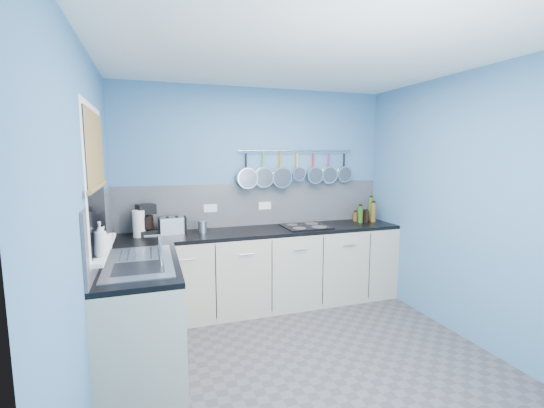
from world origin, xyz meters
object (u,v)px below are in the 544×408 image
paper_towel (139,224)px  coffee_maker (146,220)px  soap_bottle_b (104,238)px  canister (203,227)px  toaster (172,225)px  hob (306,226)px  soap_bottle_a (100,239)px

paper_towel → coffee_maker: (0.07, 0.06, 0.02)m
soap_bottle_b → canister: soap_bottle_b is taller
coffee_maker → canister: size_ratio=2.46×
toaster → hob: 1.50m
canister → hob: 1.19m
paper_towel → hob: paper_towel is taller
toaster → canister: toaster is taller
canister → hob: (1.19, -0.04, -0.06)m
coffee_maker → canister: 0.58m
coffee_maker → toaster: coffee_maker is taller
soap_bottle_b → toaster: soap_bottle_b is taller
soap_bottle_b → paper_towel: (0.21, 1.07, -0.10)m
soap_bottle_b → toaster: bearing=64.4°
soap_bottle_a → paper_towel: 1.28m
toaster → paper_towel: bearing=-177.4°
soap_bottle_b → toaster: size_ratio=0.63×
canister → hob: canister is taller
paper_towel → coffee_maker: bearing=39.5°
paper_towel → canister: bearing=-1.7°
soap_bottle_a → canister: bearing=55.4°
toaster → hob: (1.50, -0.12, -0.08)m
toaster → coffee_maker: bearing=172.7°
soap_bottle_a → toaster: bearing=67.7°
soap_bottle_b → paper_towel: soap_bottle_b is taller
soap_bottle_a → soap_bottle_b: soap_bottle_a is taller
soap_bottle_a → coffee_maker: 1.35m
coffee_maker → soap_bottle_a: bearing=-120.8°
soap_bottle_a → hob: bearing=30.5°
soap_bottle_b → coffee_maker: size_ratio=0.53×
paper_towel → hob: size_ratio=0.53×
soap_bottle_a → paper_towel: (0.21, 1.26, -0.13)m
coffee_maker → hob: size_ratio=0.63×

